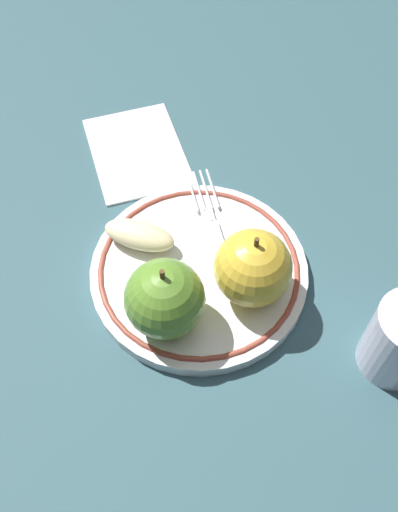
# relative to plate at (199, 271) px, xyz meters

# --- Properties ---
(ground_plane) EXTENTS (2.00, 2.00, 0.00)m
(ground_plane) POSITION_rel_plate_xyz_m (-0.01, 0.01, -0.01)
(ground_plane) COLOR #33555E
(plate) EXTENTS (0.23, 0.23, 0.02)m
(plate) POSITION_rel_plate_xyz_m (0.00, 0.00, 0.00)
(plate) COLOR white
(plate) RESTS_ON ground_plane
(apple_red_whole) EXTENTS (0.08, 0.08, 0.09)m
(apple_red_whole) POSITION_rel_plate_xyz_m (0.05, -0.05, 0.05)
(apple_red_whole) COLOR #5D8E2E
(apple_red_whole) RESTS_ON plate
(apple_second_whole) EXTENTS (0.08, 0.08, 0.09)m
(apple_second_whole) POSITION_rel_plate_xyz_m (0.04, 0.04, 0.05)
(apple_second_whole) COLOR gold
(apple_second_whole) RESTS_ON plate
(apple_slice_front) EXTENTS (0.07, 0.08, 0.02)m
(apple_slice_front) POSITION_rel_plate_xyz_m (-0.05, -0.05, 0.02)
(apple_slice_front) COLOR beige
(apple_slice_front) RESTS_ON plate
(fork) EXTENTS (0.17, 0.03, 0.00)m
(fork) POSITION_rel_plate_xyz_m (-0.04, 0.03, 0.01)
(fork) COLOR silver
(fork) RESTS_ON plate
(napkin_folded) EXTENTS (0.16, 0.12, 0.01)m
(napkin_folded) POSITION_rel_plate_xyz_m (-0.19, -0.03, -0.01)
(napkin_folded) COLOR white
(napkin_folded) RESTS_ON ground_plane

